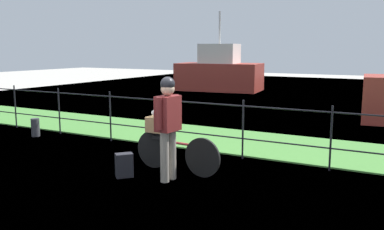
{
  "coord_description": "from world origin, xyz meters",
  "views": [
    {
      "loc": [
        3.8,
        -5.26,
        2.12
      ],
      "look_at": [
        0.08,
        1.39,
        0.9
      ],
      "focal_mm": 39.02,
      "sensor_mm": 36.0,
      "label": 1
    }
  ],
  "objects_px": {
    "wooden_crate": "(158,124)",
    "cyclist_person": "(168,119)",
    "terrier_dog": "(159,113)",
    "mooring_bollard": "(35,127)",
    "moored_boat_near": "(219,73)",
    "bicycle_main": "(176,152)",
    "backpack_on_paving": "(124,165)"
  },
  "relations": [
    {
      "from": "mooring_bollard",
      "to": "moored_boat_near",
      "type": "height_order",
      "value": "moored_boat_near"
    },
    {
      "from": "cyclist_person",
      "to": "backpack_on_paving",
      "type": "height_order",
      "value": "cyclist_person"
    },
    {
      "from": "bicycle_main",
      "to": "mooring_bollard",
      "type": "relative_size",
      "value": 3.88
    },
    {
      "from": "bicycle_main",
      "to": "terrier_dog",
      "type": "bearing_deg",
      "value": 176.22
    },
    {
      "from": "wooden_crate",
      "to": "cyclist_person",
      "type": "bearing_deg",
      "value": -43.03
    },
    {
      "from": "cyclist_person",
      "to": "moored_boat_near",
      "type": "relative_size",
      "value": 0.38
    },
    {
      "from": "bicycle_main",
      "to": "terrier_dog",
      "type": "height_order",
      "value": "terrier_dog"
    },
    {
      "from": "moored_boat_near",
      "to": "mooring_bollard",
      "type": "bearing_deg",
      "value": -85.48
    },
    {
      "from": "cyclist_person",
      "to": "mooring_bollard",
      "type": "bearing_deg",
      "value": 164.19
    },
    {
      "from": "wooden_crate",
      "to": "bicycle_main",
      "type": "bearing_deg",
      "value": -3.78
    },
    {
      "from": "backpack_on_paving",
      "to": "moored_boat_near",
      "type": "distance_m",
      "value": 14.8
    },
    {
      "from": "bicycle_main",
      "to": "mooring_bollard",
      "type": "distance_m",
      "value": 4.62
    },
    {
      "from": "terrier_dog",
      "to": "cyclist_person",
      "type": "bearing_deg",
      "value": -44.33
    },
    {
      "from": "terrier_dog",
      "to": "cyclist_person",
      "type": "height_order",
      "value": "cyclist_person"
    },
    {
      "from": "terrier_dog",
      "to": "mooring_bollard",
      "type": "xyz_separation_m",
      "value": [
        -4.18,
        0.84,
        -0.79
      ]
    },
    {
      "from": "backpack_on_paving",
      "to": "wooden_crate",
      "type": "bearing_deg",
      "value": -156.26
    },
    {
      "from": "moored_boat_near",
      "to": "wooden_crate",
      "type": "bearing_deg",
      "value": -68.82
    },
    {
      "from": "cyclist_person",
      "to": "mooring_bollard",
      "type": "height_order",
      "value": "cyclist_person"
    },
    {
      "from": "bicycle_main",
      "to": "cyclist_person",
      "type": "distance_m",
      "value": 0.81
    },
    {
      "from": "terrier_dog",
      "to": "cyclist_person",
      "type": "relative_size",
      "value": 0.19
    },
    {
      "from": "bicycle_main",
      "to": "wooden_crate",
      "type": "xyz_separation_m",
      "value": [
        -0.38,
        0.03,
        0.45
      ]
    },
    {
      "from": "wooden_crate",
      "to": "mooring_bollard",
      "type": "height_order",
      "value": "wooden_crate"
    },
    {
      "from": "bicycle_main",
      "to": "cyclist_person",
      "type": "xyz_separation_m",
      "value": [
        0.14,
        -0.46,
        0.65
      ]
    },
    {
      "from": "backpack_on_paving",
      "to": "cyclist_person",
      "type": "bearing_deg",
      "value": 146.88
    },
    {
      "from": "wooden_crate",
      "to": "terrier_dog",
      "type": "bearing_deg",
      "value": -3.78
    },
    {
      "from": "cyclist_person",
      "to": "terrier_dog",
      "type": "bearing_deg",
      "value": 135.67
    },
    {
      "from": "bicycle_main",
      "to": "moored_boat_near",
      "type": "bearing_deg",
      "value": 112.56
    },
    {
      "from": "terrier_dog",
      "to": "wooden_crate",
      "type": "bearing_deg",
      "value": 176.22
    },
    {
      "from": "wooden_crate",
      "to": "terrier_dog",
      "type": "xyz_separation_m",
      "value": [
        0.02,
        -0.0,
        0.21
      ]
    },
    {
      "from": "mooring_bollard",
      "to": "bicycle_main",
      "type": "bearing_deg",
      "value": -10.78
    },
    {
      "from": "wooden_crate",
      "to": "backpack_on_paving",
      "type": "height_order",
      "value": "wooden_crate"
    },
    {
      "from": "mooring_bollard",
      "to": "wooden_crate",
      "type": "bearing_deg",
      "value": -11.41
    }
  ]
}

